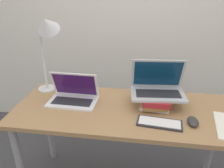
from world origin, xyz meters
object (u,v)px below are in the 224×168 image
(laptop_left, at_px, (73,96))
(laptop_on_books, at_px, (158,87))
(book_stack, at_px, (155,99))
(desk_lamp, at_px, (47,34))
(wireless_keyboard, at_px, (159,123))
(mouse, at_px, (193,121))

(laptop_left, distance_m, laptop_on_books, 0.60)
(book_stack, height_order, desk_lamp, desk_lamp)
(laptop_on_books, bearing_deg, book_stack, -122.11)
(laptop_left, height_order, book_stack, laptop_left)
(laptop_left, bearing_deg, desk_lamp, 148.70)
(wireless_keyboard, height_order, mouse, mouse)
(laptop_on_books, xyz_separation_m, wireless_keyboard, (0.01, -0.25, -0.12))
(laptop_left, xyz_separation_m, mouse, (0.80, -0.17, -0.03))
(book_stack, relative_size, mouse, 2.52)
(book_stack, bearing_deg, laptop_left, -176.65)
(laptop_left, relative_size, mouse, 3.16)
(laptop_left, bearing_deg, laptop_on_books, 5.13)
(wireless_keyboard, distance_m, desk_lamp, 0.98)
(mouse, distance_m, desk_lamp, 1.13)
(laptop_left, distance_m, book_stack, 0.58)
(book_stack, xyz_separation_m, desk_lamp, (-0.78, 0.09, 0.41))
(wireless_keyboard, bearing_deg, desk_lamp, 158.05)
(laptop_on_books, bearing_deg, mouse, -46.60)
(laptop_left, distance_m, desk_lamp, 0.48)
(book_stack, bearing_deg, mouse, -42.45)
(book_stack, height_order, wireless_keyboard, book_stack)
(wireless_keyboard, xyz_separation_m, desk_lamp, (-0.80, 0.32, 0.45))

